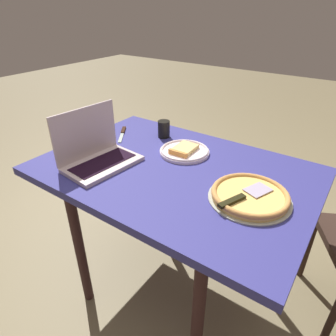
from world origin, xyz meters
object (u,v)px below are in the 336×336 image
Objects in this scene: laptop at (97,152)px; pizza_tray at (250,196)px; pizza_plate at (184,151)px; table_knife at (123,133)px; drink_cup at (164,129)px; dining_table at (174,183)px.

laptop is 0.69m from pizza_tray.
pizza_plate reaches higher than table_knife.
pizza_tray is (0.41, -0.19, 0.00)m from pizza_plate.
table_knife is 2.00× the size of drink_cup.
dining_table is 0.37m from drink_cup.
pizza_plate is at bearing -1.19° from table_knife.
pizza_tray is (0.68, 0.13, -0.04)m from laptop.
drink_cup is (0.22, 0.10, 0.04)m from table_knife.
pizza_plate is at bearing -27.87° from drink_cup.
dining_table is 4.95× the size of pizza_plate.
table_knife is (-0.83, 0.20, -0.01)m from pizza_tray.
table_knife is at bearing 161.10° from dining_table.
laptop is 1.91× the size of table_knife.
dining_table is at bearing -74.09° from pizza_plate.
laptop reaches higher than drink_cup.
table_knife is at bearing -156.13° from drink_cup.
laptop reaches higher than pizza_plate.
dining_table is 3.45× the size of laptop.
table_knife is at bearing 114.16° from laptop.
laptop reaches higher than table_knife.
table_knife is (-0.15, 0.32, -0.05)m from laptop.
pizza_tray is at bearing -25.70° from drink_cup.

